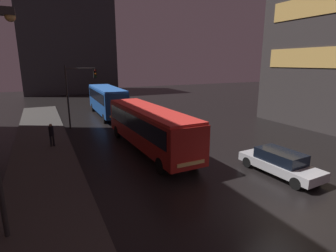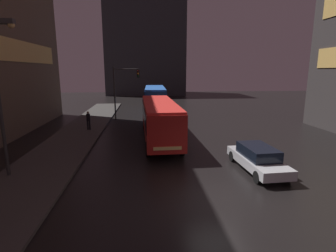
{
  "view_description": "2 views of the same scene",
  "coord_description": "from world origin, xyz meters",
  "px_view_note": "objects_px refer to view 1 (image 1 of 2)",
  "views": [
    {
      "loc": [
        -8.73,
        -6.7,
        6.25
      ],
      "look_at": [
        -0.82,
        9.53,
        1.87
      ],
      "focal_mm": 28.0,
      "sensor_mm": 36.0,
      "label": 1
    },
    {
      "loc": [
        -3.18,
        -10.38,
        5.52
      ],
      "look_at": [
        -1.32,
        9.65,
        1.27
      ],
      "focal_mm": 28.0,
      "sensor_mm": 36.0,
      "label": 2
    }
  ],
  "objects_px": {
    "bus_far": "(107,98)",
    "traffic_light_main": "(78,86)",
    "pedestrian_near": "(51,133)",
    "bus_near": "(149,125)",
    "car_taxi": "(280,162)"
  },
  "relations": [
    {
      "from": "bus_far",
      "to": "traffic_light_main",
      "type": "distance_m",
      "value": 6.27
    },
    {
      "from": "pedestrian_near",
      "to": "traffic_light_main",
      "type": "relative_size",
      "value": 0.29
    },
    {
      "from": "bus_near",
      "to": "car_taxi",
      "type": "xyz_separation_m",
      "value": [
        5.06,
        -7.3,
        -1.18
      ]
    },
    {
      "from": "bus_far",
      "to": "traffic_light_main",
      "type": "relative_size",
      "value": 1.77
    },
    {
      "from": "bus_near",
      "to": "pedestrian_near",
      "type": "xyz_separation_m",
      "value": [
        -6.36,
        3.57,
        -0.75
      ]
    },
    {
      "from": "car_taxi",
      "to": "traffic_light_main",
      "type": "distance_m",
      "value": 19.04
    },
    {
      "from": "bus_near",
      "to": "bus_far",
      "type": "distance_m",
      "value": 14.01
    },
    {
      "from": "bus_near",
      "to": "car_taxi",
      "type": "height_order",
      "value": "bus_near"
    },
    {
      "from": "car_taxi",
      "to": "pedestrian_near",
      "type": "xyz_separation_m",
      "value": [
        -11.42,
        10.87,
        0.43
      ]
    },
    {
      "from": "car_taxi",
      "to": "pedestrian_near",
      "type": "height_order",
      "value": "pedestrian_near"
    },
    {
      "from": "bus_near",
      "to": "pedestrian_near",
      "type": "relative_size",
      "value": 6.66
    },
    {
      "from": "traffic_light_main",
      "to": "pedestrian_near",
      "type": "bearing_deg",
      "value": -116.19
    },
    {
      "from": "car_taxi",
      "to": "traffic_light_main",
      "type": "xyz_separation_m",
      "value": [
        -8.56,
        16.68,
        3.32
      ]
    },
    {
      "from": "bus_near",
      "to": "traffic_light_main",
      "type": "relative_size",
      "value": 1.91
    },
    {
      "from": "bus_far",
      "to": "pedestrian_near",
      "type": "xyz_separation_m",
      "value": [
        -6.63,
        -10.44,
        -0.94
      ]
    }
  ]
}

